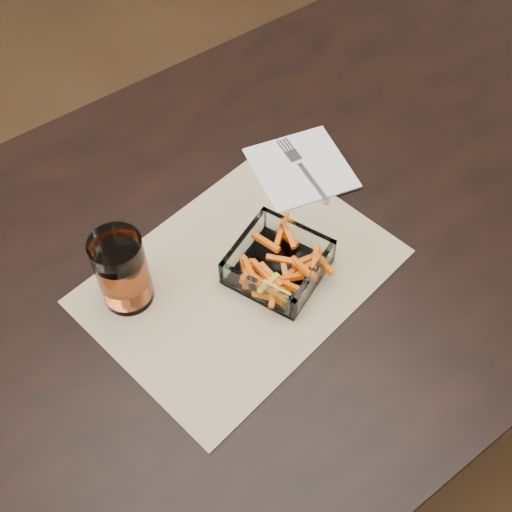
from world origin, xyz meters
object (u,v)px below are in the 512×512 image
Objects in this scene: dining_table at (280,256)px; glass_bowl at (278,264)px; tumbler at (123,273)px; fork at (302,167)px.

glass_bowl is at bearing -132.19° from dining_table.
glass_bowl reaches higher than dining_table.
tumbler is (-0.21, 0.10, 0.04)m from glass_bowl.
tumbler reaches higher than glass_bowl.
dining_table is 12.13× the size of tumbler.
tumbler is 0.80× the size of fork.
dining_table is 0.31m from tumbler.
tumbler is 0.38m from fork.
dining_table is 0.15m from glass_bowl.
dining_table is 0.16m from fork.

